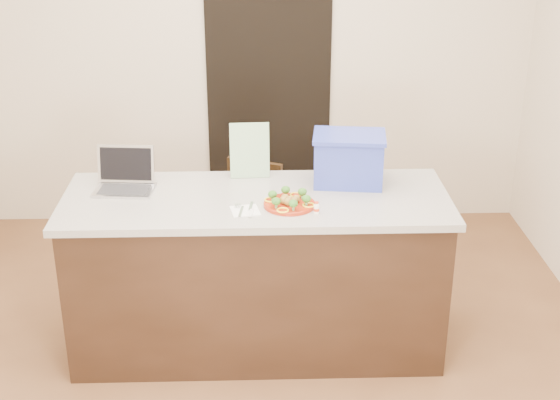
{
  "coord_description": "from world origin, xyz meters",
  "views": [
    {
      "loc": [
        0.01,
        -3.54,
        2.56
      ],
      "look_at": [
        0.13,
        0.2,
        0.92
      ],
      "focal_mm": 50.0,
      "sensor_mm": 36.0,
      "label": 1
    }
  ],
  "objects_px": {
    "island": "(257,273)",
    "plate": "(289,204)",
    "yogurt_bottle": "(317,208)",
    "blue_box": "(349,159)",
    "napkin": "(245,211)",
    "laptop": "(125,177)",
    "chair": "(255,219)"
  },
  "relations": [
    {
      "from": "napkin",
      "to": "laptop",
      "type": "relative_size",
      "value": 0.42
    },
    {
      "from": "yogurt_bottle",
      "to": "blue_box",
      "type": "distance_m",
      "value": 0.46
    },
    {
      "from": "island",
      "to": "napkin",
      "type": "height_order",
      "value": "napkin"
    },
    {
      "from": "island",
      "to": "plate",
      "type": "height_order",
      "value": "plate"
    },
    {
      "from": "plate",
      "to": "chair",
      "type": "relative_size",
      "value": 0.32
    },
    {
      "from": "napkin",
      "to": "laptop",
      "type": "bearing_deg",
      "value": 152.95
    },
    {
      "from": "plate",
      "to": "blue_box",
      "type": "height_order",
      "value": "blue_box"
    },
    {
      "from": "plate",
      "to": "blue_box",
      "type": "bearing_deg",
      "value": 41.98
    },
    {
      "from": "yogurt_bottle",
      "to": "blue_box",
      "type": "height_order",
      "value": "blue_box"
    },
    {
      "from": "island",
      "to": "yogurt_bottle",
      "type": "xyz_separation_m",
      "value": [
        0.31,
        -0.21,
        0.48
      ]
    },
    {
      "from": "chair",
      "to": "laptop",
      "type": "bearing_deg",
      "value": -118.07
    },
    {
      "from": "chair",
      "to": "napkin",
      "type": "bearing_deg",
      "value": -68.27
    },
    {
      "from": "napkin",
      "to": "chair",
      "type": "relative_size",
      "value": 0.17
    },
    {
      "from": "plate",
      "to": "yogurt_bottle",
      "type": "bearing_deg",
      "value": -34.92
    },
    {
      "from": "island",
      "to": "laptop",
      "type": "relative_size",
      "value": 6.25
    },
    {
      "from": "plate",
      "to": "blue_box",
      "type": "xyz_separation_m",
      "value": [
        0.34,
        0.3,
        0.13
      ]
    },
    {
      "from": "plate",
      "to": "napkin",
      "type": "height_order",
      "value": "plate"
    },
    {
      "from": "yogurt_bottle",
      "to": "chair",
      "type": "distance_m",
      "value": 1.06
    },
    {
      "from": "island",
      "to": "blue_box",
      "type": "xyz_separation_m",
      "value": [
        0.51,
        0.18,
        0.6
      ]
    },
    {
      "from": "napkin",
      "to": "blue_box",
      "type": "xyz_separation_m",
      "value": [
        0.57,
        0.36,
        0.14
      ]
    },
    {
      "from": "yogurt_bottle",
      "to": "chair",
      "type": "height_order",
      "value": "yogurt_bottle"
    },
    {
      "from": "napkin",
      "to": "yogurt_bottle",
      "type": "relative_size",
      "value": 2.24
    },
    {
      "from": "plate",
      "to": "yogurt_bottle",
      "type": "distance_m",
      "value": 0.16
    },
    {
      "from": "laptop",
      "to": "napkin",
      "type": "bearing_deg",
      "value": -21.9
    },
    {
      "from": "blue_box",
      "to": "chair",
      "type": "height_order",
      "value": "blue_box"
    },
    {
      "from": "island",
      "to": "blue_box",
      "type": "bearing_deg",
      "value": 19.76
    },
    {
      "from": "laptop",
      "to": "blue_box",
      "type": "height_order",
      "value": "blue_box"
    },
    {
      "from": "laptop",
      "to": "chair",
      "type": "relative_size",
      "value": 0.4
    },
    {
      "from": "napkin",
      "to": "yogurt_bottle",
      "type": "xyz_separation_m",
      "value": [
        0.36,
        -0.03,
        0.02
      ]
    },
    {
      "from": "island",
      "to": "blue_box",
      "type": "relative_size",
      "value": 4.91
    },
    {
      "from": "island",
      "to": "laptop",
      "type": "bearing_deg",
      "value": 167.9
    },
    {
      "from": "island",
      "to": "plate",
      "type": "bearing_deg",
      "value": -35.04
    }
  ]
}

